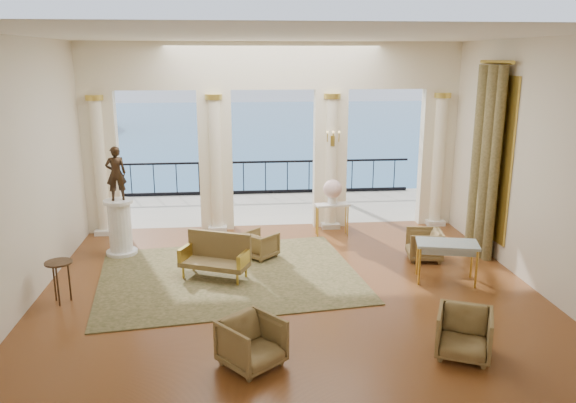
{
  "coord_description": "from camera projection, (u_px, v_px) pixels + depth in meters",
  "views": [
    {
      "loc": [
        -0.95,
        -9.66,
        4.17
      ],
      "look_at": [
        0.04,
        0.6,
        1.49
      ],
      "focal_mm": 35.0,
      "sensor_mm": 36.0,
      "label": 1
    }
  ],
  "objects": [
    {
      "name": "headland",
      "position": [
        18.0,
        111.0,
        75.83
      ],
      "size": [
        22.0,
        18.0,
        6.0
      ],
      "primitive_type": "cube",
      "color": "black",
      "rests_on": "sea"
    },
    {
      "name": "room_walls",
      "position": [
        296.0,
        142.0,
        8.64
      ],
      "size": [
        9.0,
        9.0,
        9.0
      ],
      "color": "beige",
      "rests_on": "ground"
    },
    {
      "name": "wall_sconce",
      "position": [
        333.0,
        140.0,
        13.39
      ],
      "size": [
        0.3,
        0.11,
        0.33
      ],
      "color": "gold",
      "rests_on": "arcade"
    },
    {
      "name": "pedestal",
      "position": [
        120.0,
        228.0,
        12.02
      ],
      "size": [
        0.66,
        0.66,
        1.21
      ],
      "color": "silver",
      "rests_on": "ground"
    },
    {
      "name": "side_table",
      "position": [
        59.0,
        268.0,
        9.63
      ],
      "size": [
        0.46,
        0.46,
        0.75
      ],
      "color": "black",
      "rests_on": "ground"
    },
    {
      "name": "window_frame",
      "position": [
        493.0,
        158.0,
        11.77
      ],
      "size": [
        0.04,
        1.6,
        3.4
      ],
      "primitive_type": "cube",
      "color": "gold",
      "rests_on": "room_walls"
    },
    {
      "name": "game_table",
      "position": [
        447.0,
        247.0,
        10.55
      ],
      "size": [
        1.24,
        0.87,
        0.77
      ],
      "rotation": [
        0.0,
        0.0,
        -0.24
      ],
      "color": "#9FBDC8",
      "rests_on": "ground"
    },
    {
      "name": "armchair_c",
      "position": [
        424.0,
        243.0,
        11.78
      ],
      "size": [
        0.75,
        0.79,
        0.71
      ],
      "primitive_type": "imported",
      "rotation": [
        0.0,
        0.0,
        -1.73
      ],
      "color": "#4A351F",
      "rests_on": "ground"
    },
    {
      "name": "console_table",
      "position": [
        332.0,
        209.0,
        13.34
      ],
      "size": [
        0.84,
        0.42,
        0.77
      ],
      "rotation": [
        0.0,
        0.0,
        0.13
      ],
      "color": "silver",
      "rests_on": "ground"
    },
    {
      "name": "palm_tree",
      "position": [
        336.0,
        59.0,
        15.96
      ],
      "size": [
        2.0,
        2.0,
        4.5
      ],
      "color": "#4C3823",
      "rests_on": "terrace"
    },
    {
      "name": "armchair_a",
      "position": [
        252.0,
        341.0,
        7.7
      ],
      "size": [
        1.01,
        1.01,
        0.76
      ],
      "primitive_type": "imported",
      "rotation": [
        0.0,
        0.0,
        0.68
      ],
      "color": "#4A351F",
      "rests_on": "ground"
    },
    {
      "name": "armchair_d",
      "position": [
        260.0,
        243.0,
        11.9
      ],
      "size": [
        0.83,
        0.83,
        0.62
      ],
      "primitive_type": "imported",
      "rotation": [
        0.0,
        0.0,
        2.35
      ],
      "color": "#4A351F",
      "rests_on": "ground"
    },
    {
      "name": "curtain",
      "position": [
        485.0,
        162.0,
        11.78
      ],
      "size": [
        0.33,
        1.4,
        4.09
      ],
      "color": "brown",
      "rests_on": "ground"
    },
    {
      "name": "sea",
      "position": [
        242.0,
        140.0,
        69.75
      ],
      "size": [
        160.0,
        160.0,
        0.0
      ],
      "primitive_type": "plane",
      "color": "#255E95",
      "rests_on": "ground"
    },
    {
      "name": "armchair_b",
      "position": [
        464.0,
        331.0,
        7.95
      ],
      "size": [
        0.96,
        0.94,
        0.76
      ],
      "primitive_type": "imported",
      "rotation": [
        0.0,
        0.0,
        -0.43
      ],
      "color": "#4A351F",
      "rests_on": "ground"
    },
    {
      "name": "urn",
      "position": [
        333.0,
        190.0,
        13.22
      ],
      "size": [
        0.44,
        0.44,
        0.59
      ],
      "color": "white",
      "rests_on": "console_table"
    },
    {
      "name": "arcade",
      "position": [
        273.0,
        124.0,
        13.47
      ],
      "size": [
        9.0,
        0.56,
        4.5
      ],
      "color": "#FEF6CE",
      "rests_on": "ground"
    },
    {
      "name": "settee",
      "position": [
        216.0,
        256.0,
        10.83
      ],
      "size": [
        1.42,
        1.03,
        0.87
      ],
      "rotation": [
        0.0,
        0.0,
        -0.41
      ],
      "color": "#4A351F",
      "rests_on": "ground"
    },
    {
      "name": "balustrade",
      "position": [
        266.0,
        181.0,
        17.47
      ],
      "size": [
        9.0,
        0.06,
        1.03
      ],
      "color": "black",
      "rests_on": "terrace"
    },
    {
      "name": "floor",
      "position": [
        289.0,
        287.0,
        10.44
      ],
      "size": [
        9.0,
        9.0,
        0.0
      ],
      "primitive_type": "plane",
      "color": "#482710",
      "rests_on": "ground"
    },
    {
      "name": "statue",
      "position": [
        116.0,
        173.0,
        11.72
      ],
      "size": [
        0.48,
        0.39,
        1.15
      ],
      "primitive_type": "imported",
      "rotation": [
        0.0,
        0.0,
        3.44
      ],
      "color": "black",
      "rests_on": "pedestal"
    },
    {
      "name": "rug",
      "position": [
        229.0,
        275.0,
        10.97
      ],
      "size": [
        5.37,
        4.42,
        0.02
      ],
      "primitive_type": "cube",
      "rotation": [
        0.0,
        0.0,
        0.12
      ],
      "color": "#2F381A",
      "rests_on": "ground"
    },
    {
      "name": "terrace",
      "position": [
        269.0,
        208.0,
        16.04
      ],
      "size": [
        10.0,
        3.6,
        0.1
      ],
      "primitive_type": "cube",
      "color": "#A39D8A",
      "rests_on": "ground"
    }
  ]
}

